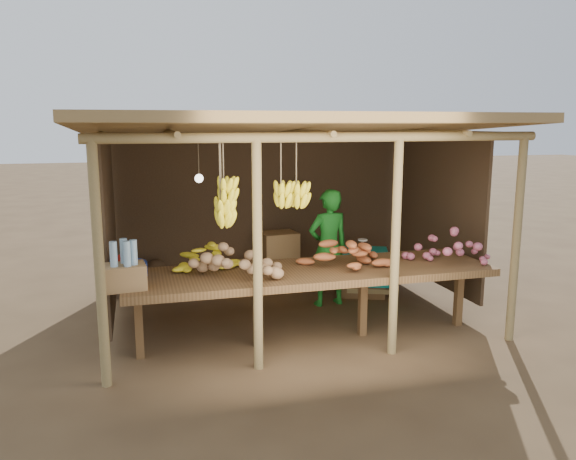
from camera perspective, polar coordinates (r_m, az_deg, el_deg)
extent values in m
plane|color=brown|center=(7.10, 0.00, -8.36)|extent=(60.00, 60.00, 0.00)
cylinder|color=olive|center=(5.13, -18.61, -3.60)|extent=(0.09, 0.09, 2.20)
cylinder|color=olive|center=(6.41, 22.18, -1.06)|extent=(0.09, 0.09, 2.20)
cylinder|color=olive|center=(8.07, -17.44, 1.54)|extent=(0.09, 0.09, 2.20)
cylinder|color=olive|center=(8.94, 10.55, 2.70)|extent=(0.09, 0.09, 2.20)
cylinder|color=olive|center=(5.23, -3.11, -2.79)|extent=(0.09, 0.09, 2.20)
cylinder|color=olive|center=(5.68, 10.84, -1.88)|extent=(0.09, 0.09, 2.20)
cylinder|color=olive|center=(5.27, 4.32, 9.39)|extent=(4.40, 0.09, 0.09)
cylinder|color=olive|center=(8.16, -2.79, 9.87)|extent=(4.40, 0.09, 0.09)
cube|color=#A07E4A|center=(6.71, 0.00, 10.47)|extent=(4.70, 3.50, 0.28)
cube|color=#42301E|center=(8.22, -2.70, 2.95)|extent=(4.20, 0.04, 1.98)
cube|color=#42301E|center=(6.77, -17.71, 0.78)|extent=(0.04, 2.40, 1.98)
cube|color=#42301E|center=(7.78, 14.58, 2.17)|extent=(0.04, 2.40, 1.98)
cube|color=brown|center=(6.00, 2.38, -4.35)|extent=(3.90, 1.05, 0.08)
cube|color=brown|center=(5.86, -14.91, -9.19)|extent=(0.08, 0.08, 0.72)
cube|color=brown|center=(5.97, -3.21, -8.45)|extent=(0.08, 0.08, 0.72)
cube|color=brown|center=(6.32, 7.59, -7.46)|extent=(0.08, 0.08, 0.72)
cube|color=brown|center=(6.85, 16.95, -6.38)|extent=(0.08, 0.08, 0.72)
cylinder|color=navy|center=(5.90, -16.14, -3.91)|extent=(0.42, 0.42, 0.15)
cube|color=olive|center=(5.47, -16.22, -4.57)|extent=(0.40, 0.33, 0.24)
imported|color=#1A7921|center=(7.22, 4.12, -1.80)|extent=(0.60, 0.43, 1.51)
cube|color=brown|center=(7.83, 7.55, -4.47)|extent=(0.75, 0.70, 0.56)
cube|color=#0D9891|center=(7.76, 7.61, -2.27)|extent=(0.84, 0.79, 0.06)
cube|color=olive|center=(8.02, -0.96, -4.46)|extent=(0.55, 0.46, 0.40)
cube|color=olive|center=(7.92, -0.97, -1.66)|extent=(0.55, 0.46, 0.40)
cube|color=olive|center=(7.91, -4.85, -4.71)|extent=(0.55, 0.46, 0.40)
ellipsoid|color=#42301E|center=(7.95, -16.08, -4.76)|extent=(0.43, 0.43, 0.59)
ellipsoid|color=#42301E|center=(7.95, -13.22, -4.62)|extent=(0.43, 0.43, 0.59)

